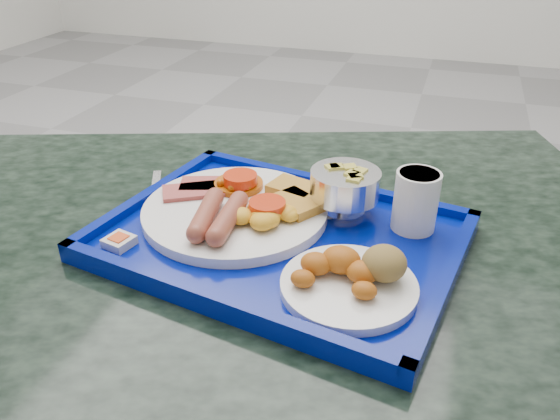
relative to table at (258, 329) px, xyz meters
name	(u,v)px	position (x,y,z in m)	size (l,w,h in m)	color
floor	(214,220)	(-0.62, 1.13, -0.55)	(6.00, 6.00, 0.00)	#949497
table	(258,329)	(0.00, 0.00, 0.00)	(1.37, 1.13, 0.74)	slate
tray	(280,238)	(0.05, -0.02, 0.20)	(0.54, 0.43, 0.03)	#03138D
main_plate	(241,208)	(-0.02, 0.01, 0.22)	(0.28, 0.28, 0.04)	white
bread_plate	(353,276)	(0.17, -0.11, 0.22)	(0.17, 0.17, 0.05)	white
fruit_bowl	(345,185)	(0.12, 0.07, 0.25)	(0.10, 0.10, 0.07)	silver
juice_cup	(416,199)	(0.22, 0.06, 0.25)	(0.06, 0.06, 0.09)	white
spoon	(204,191)	(-0.11, 0.06, 0.21)	(0.10, 0.15, 0.01)	silver
knife	(155,198)	(-0.17, 0.02, 0.21)	(0.01, 0.19, 0.00)	silver
jam_packet	(119,241)	(-0.15, -0.12, 0.21)	(0.04, 0.04, 0.01)	silver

